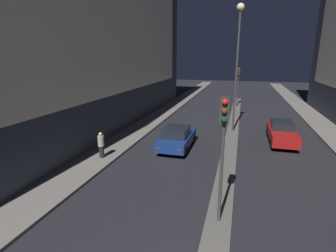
# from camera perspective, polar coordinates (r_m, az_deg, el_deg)

# --- Properties ---
(building_left) EXTENTS (6.01, 32.96, 19.14)m
(building_left) POSITION_cam_1_polar(r_m,az_deg,el_deg) (24.74, -15.50, 22.52)
(building_left) COLOR #2D333D
(building_left) RESTS_ON ground
(median_strip) EXTENTS (0.96, 33.91, 0.11)m
(median_strip) POSITION_cam_1_polar(r_m,az_deg,el_deg) (23.44, 13.97, -0.43)
(median_strip) COLOR #56544F
(median_strip) RESTS_ON ground
(traffic_light_near) EXTENTS (0.32, 0.42, 4.67)m
(traffic_light_near) POSITION_cam_1_polar(r_m,az_deg,el_deg) (9.12, 11.98, -1.53)
(traffic_light_near) COLOR #383838
(traffic_light_near) RESTS_ON median_strip
(traffic_light_mid) EXTENTS (0.32, 0.42, 4.67)m
(traffic_light_mid) POSITION_cam_1_polar(r_m,az_deg,el_deg) (33.21, 15.05, 10.00)
(traffic_light_mid) COLOR #383838
(traffic_light_mid) RESTS_ON median_strip
(street_lamp) EXTENTS (0.57, 0.57, 9.77)m
(street_lamp) POSITION_cam_1_polar(r_m,az_deg,el_deg) (21.57, 15.02, 16.58)
(street_lamp) COLOR #383838
(street_lamp) RESTS_ON median_strip
(car_left_lane) EXTENTS (1.87, 4.36, 1.55)m
(car_left_lane) POSITION_cam_1_polar(r_m,az_deg,el_deg) (17.72, 1.93, -2.49)
(car_left_lane) COLOR navy
(car_left_lane) RESTS_ON ground
(car_right_lane) EXTENTS (1.73, 4.80, 1.50)m
(car_right_lane) POSITION_cam_1_polar(r_m,az_deg,el_deg) (20.66, 23.53, -1.24)
(car_right_lane) COLOR maroon
(car_right_lane) RESTS_ON ground
(pedestrian_on_left_sidewalk) EXTENTS (0.38, 0.38, 1.58)m
(pedestrian_on_left_sidewalk) POSITION_cam_1_polar(r_m,az_deg,el_deg) (16.23, -14.34, -3.93)
(pedestrian_on_left_sidewalk) COLOR black
(pedestrian_on_left_sidewalk) RESTS_ON sidewalk_left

